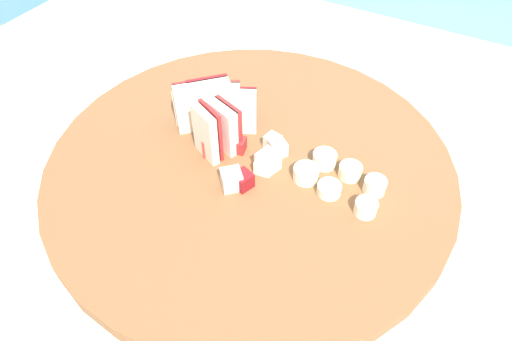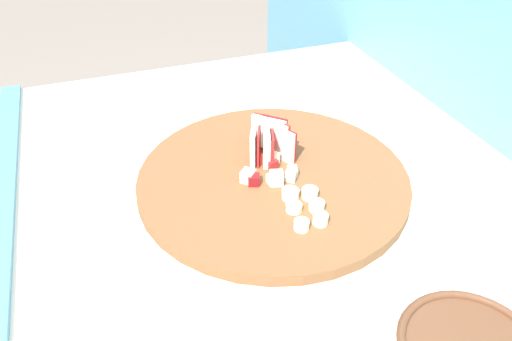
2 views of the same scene
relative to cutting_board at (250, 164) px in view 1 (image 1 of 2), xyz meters
name	(u,v)px [view 1 (image 1 of 2)]	position (x,y,z in m)	size (l,w,h in m)	color
tile_backsplash	(397,136)	(0.09, 0.44, -0.26)	(2.40, 0.04, 1.36)	#5BA3C1
cutting_board	(250,164)	(0.00, 0.00, 0.00)	(0.44, 0.44, 0.02)	brown
apple_wedge_fan	(213,113)	(-0.06, 0.02, 0.04)	(0.09, 0.08, 0.06)	#A32323
apple_dice_pile	(243,155)	(0.00, -0.01, 0.02)	(0.09, 0.10, 0.02)	beige
banana_slice_rows	(339,179)	(0.10, 0.01, 0.02)	(0.09, 0.07, 0.02)	white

